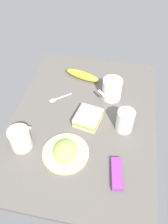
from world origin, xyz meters
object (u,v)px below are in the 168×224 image
glass_of_milk (125,122)px  plate_of_food (65,152)px  coffee_mug_milky (20,139)px  banana (82,75)px  sandwich_main (88,118)px  spoon (57,99)px  coffee_mug_black (112,89)px  snack_bar (117,174)px

glass_of_milk → plate_of_food: bearing=-50.9°
coffee_mug_milky → glass_of_milk: bearing=113.3°
plate_of_food → banana: size_ratio=0.94×
plate_of_food → sandwich_main: bearing=163.1°
spoon → coffee_mug_black: bearing=105.3°
glass_of_milk → spoon: bearing=-109.1°
sandwich_main → snack_bar: bearing=32.7°
sandwich_main → spoon: sandwich_main is taller
coffee_mug_milky → snack_bar: bearing=82.1°
coffee_mug_black → banana: (-11.05, -16.53, -3.16)cm
coffee_mug_milky → sandwich_main: coffee_mug_milky is taller
coffee_mug_milky → glass_of_milk: size_ratio=1.03×
coffee_mug_black → glass_of_milk: (18.44, 7.59, -0.68)cm
coffee_mug_milky → glass_of_milk: glass_of_milk is taller
coffee_mug_milky → banana: size_ratio=0.54×
plate_of_food → glass_of_milk: bearing=129.1°
coffee_mug_black → glass_of_milk: bearing=22.4°
plate_of_food → sandwich_main: (-18.25, 5.54, 0.59)cm
coffee_mug_black → snack_bar: coffee_mug_black is taller
coffee_mug_milky → coffee_mug_black: bearing=138.1°
sandwich_main → banana: (-28.48, -8.44, -0.10)cm
plate_of_food → glass_of_milk: size_ratio=1.79×
sandwich_main → snack_bar: sandwich_main is taller
plate_of_food → banana: plate_of_food is taller
plate_of_food → banana: (-46.73, -2.89, 0.49)cm
spoon → banana: bearing=153.7°
coffee_mug_milky → glass_of_milk: (-16.91, 39.31, -0.28)cm
coffee_mug_black → coffee_mug_milky: 47.49cm
sandwich_main → spoon: size_ratio=1.33×
plate_of_food → coffee_mug_black: (-35.68, 13.64, 3.64)cm
coffee_mug_black → glass_of_milk: size_ratio=1.07×
snack_bar → spoon: bearing=-144.6°
coffee_mug_black → spoon: coffee_mug_black is taller
glass_of_milk → snack_bar: bearing=-1.9°
sandwich_main → spoon: 20.32cm
glass_of_milk → snack_bar: (22.24, -0.75, -3.57)cm
sandwich_main → snack_bar: (23.25, 14.94, -1.20)cm
banana → snack_bar: 56.78cm
plate_of_food → spoon: (-28.70, -11.79, -1.23)cm
sandwich_main → coffee_mug_milky: bearing=-52.8°
glass_of_milk → sandwich_main: bearing=-93.7°
plate_of_food → sandwich_main: size_ratio=1.39×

